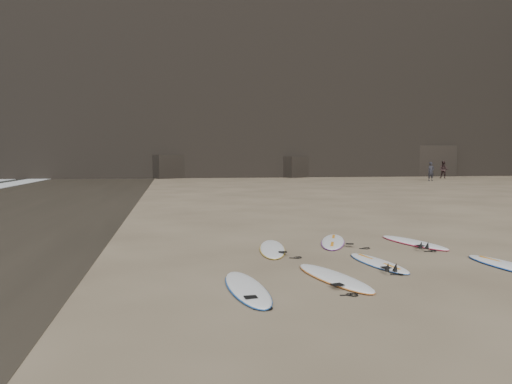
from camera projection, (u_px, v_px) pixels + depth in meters
ground at (426, 267)px, 10.56m from camera, size 240.00×240.00×0.00m
headland at (410, 3)px, 61.01m from camera, size 170.00×101.00×63.47m
surfboard_0 at (247, 288)px, 8.75m from camera, size 0.77×2.56×0.09m
surfboard_1 at (334, 277)px, 9.54m from camera, size 1.16×2.57×0.09m
surfboard_2 at (378, 263)px, 10.86m from camera, size 0.84×2.26×0.08m
surfboard_3 at (510, 266)px, 10.51m from camera, size 0.85×2.48×0.09m
surfboard_5 at (272, 248)px, 12.49m from camera, size 1.00×2.56×0.09m
surfboard_6 at (333, 241)px, 13.53m from camera, size 1.40×2.52×0.09m
surfboard_7 at (413, 242)px, 13.40m from camera, size 1.19×2.55×0.09m
person_a at (431, 171)px, 47.22m from camera, size 0.71×0.52×1.81m
person_b at (444, 170)px, 52.67m from camera, size 1.13×1.12×1.84m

